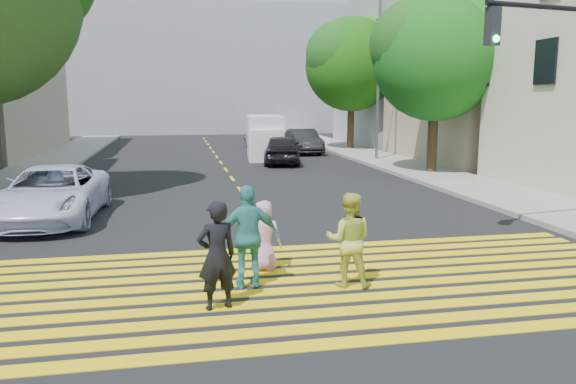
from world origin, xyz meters
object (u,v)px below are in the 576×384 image
object	(u,v)px
tree_right_far	(353,59)
pedestrian_man	(217,256)
tree_right_near	(438,50)
pedestrian_child	(264,236)
white_van	(265,138)
pedestrian_extra	(249,237)
silver_car	(262,139)
white_sedan	(52,194)
dark_car_near	(281,149)
pedestrian_woman	(349,240)
dark_car_parked	(303,141)

from	to	relation	value
tree_right_far	pedestrian_man	xyz separation A→B (m)	(-10.37, -25.88, -4.82)
tree_right_near	pedestrian_child	size ratio (longest dim) A/B	5.69
pedestrian_child	white_van	distance (m)	20.68
pedestrian_man	white_van	distance (m)	22.69
pedestrian_extra	silver_car	world-z (taller)	pedestrian_extra
white_sedan	dark_car_near	bearing A→B (deg)	56.86
white_sedan	white_van	distance (m)	16.92
pedestrian_man	pedestrian_extra	world-z (taller)	pedestrian_extra
pedestrian_woman	white_sedan	bearing A→B (deg)	-29.00
dark_car_parked	tree_right_near	bearing A→B (deg)	-73.75
silver_car	white_van	xyz separation A→B (m)	(-0.74, -5.91, 0.45)
tree_right_near	dark_car_parked	bearing A→B (deg)	108.19
white_sedan	dark_car_parked	world-z (taller)	white_sedan
pedestrian_man	silver_car	distance (m)	28.63
pedestrian_extra	silver_car	xyz separation A→B (m)	(4.35, 27.26, -0.25)
dark_car_parked	white_van	xyz separation A→B (m)	(-2.72, -2.37, 0.38)
pedestrian_extra	white_van	xyz separation A→B (m)	(3.61, 21.35, 0.20)
dark_car_near	white_van	world-z (taller)	white_van
silver_car	tree_right_far	bearing A→B (deg)	154.21
pedestrian_man	white_sedan	world-z (taller)	pedestrian_man
white_van	dark_car_near	bearing A→B (deg)	-75.77
tree_right_near	white_van	size ratio (longest dim) A/B	1.53
pedestrian_child	tree_right_near	bearing A→B (deg)	-105.63
pedestrian_child	pedestrian_extra	bearing A→B (deg)	88.00
dark_car_near	white_van	bearing A→B (deg)	-72.14
tree_right_far	pedestrian_extra	xyz separation A→B (m)	(-9.75, -24.94, -4.78)
white_sedan	dark_car_near	distance (m)	14.75
tree_right_near	white_sedan	xyz separation A→B (m)	(-14.34, -6.68, -4.56)
tree_right_far	tree_right_near	bearing A→B (deg)	-89.86
tree_right_far	pedestrian_woman	world-z (taller)	tree_right_far
silver_car	white_van	distance (m)	5.97
dark_car_parked	white_van	size ratio (longest dim) A/B	0.87
pedestrian_extra	dark_car_parked	size ratio (longest dim) A/B	0.41
pedestrian_child	white_van	world-z (taller)	white_van
tree_right_far	white_sedan	size ratio (longest dim) A/B	1.59
silver_car	dark_car_near	bearing A→B (deg)	85.29
tree_right_far	dark_car_near	world-z (taller)	tree_right_far
pedestrian_child	pedestrian_extra	size ratio (longest dim) A/B	0.75
silver_car	white_van	bearing A→B (deg)	80.31
white_sedan	white_van	size ratio (longest dim) A/B	1.03
pedestrian_extra	dark_car_near	xyz separation A→B (m)	(4.02, 18.54, -0.17)
tree_right_far	dark_car_near	bearing A→B (deg)	-131.82
pedestrian_child	dark_car_parked	xyz separation A→B (m)	(5.92, 22.80, 0.04)
pedestrian_extra	dark_car_near	size ratio (longest dim) A/B	0.42
pedestrian_man	pedestrian_extra	size ratio (longest dim) A/B	0.96
tree_right_near	tree_right_far	xyz separation A→B (m)	(-0.03, 11.72, 0.39)
tree_right_far	dark_car_parked	distance (m)	6.15
dark_car_parked	pedestrian_woman	bearing A→B (deg)	-102.78
dark_car_parked	pedestrian_extra	bearing A→B (deg)	-106.87
tree_right_near	tree_right_far	distance (m)	11.73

